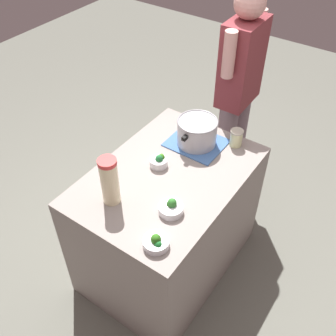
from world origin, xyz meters
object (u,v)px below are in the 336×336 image
broccoli_bowl_front (156,242)px  cooking_pot (197,131)px  broccoli_bowl_center (171,208)px  broccoli_bowl_back (159,161)px  lemonade_pitcher (110,181)px  mason_jar (236,138)px  person_cook (237,95)px

broccoli_bowl_front → cooking_pot: bearing=18.3°
cooking_pot → broccoli_bowl_front: cooking_pot is taller
broccoli_bowl_center → broccoli_bowl_back: 0.37m
lemonade_pitcher → broccoli_bowl_center: bearing=-69.4°
cooking_pot → mason_jar: bearing=-58.5°
cooking_pot → person_cook: (0.56, 0.01, -0.03)m
broccoli_bowl_front → broccoli_bowl_center: 0.23m
mason_jar → person_cook: bearing=26.8°
mason_jar → broccoli_bowl_back: 0.52m
mason_jar → broccoli_bowl_back: mason_jar is taller
cooking_pot → broccoli_bowl_back: 0.32m
broccoli_bowl_back → cooking_pot: bearing=-13.2°
cooking_pot → broccoli_bowl_center: bearing=-161.0°
broccoli_bowl_center → broccoli_bowl_back: bearing=45.8°
broccoli_bowl_front → person_cook: (1.35, 0.27, 0.03)m
lemonade_pitcher → broccoli_bowl_front: 0.41m
broccoli_bowl_back → lemonade_pitcher: bearing=173.3°
broccoli_bowl_back → person_cook: bearing=-4.1°
broccoli_bowl_front → broccoli_bowl_center: (0.22, 0.07, -0.00)m
broccoli_bowl_center → lemonade_pitcher: bearing=110.6°
broccoli_bowl_center → broccoli_bowl_back: size_ratio=1.24×
mason_jar → broccoli_bowl_front: size_ratio=0.85×
broccoli_bowl_back → mason_jar: bearing=-32.9°
cooking_pot → broccoli_bowl_back: (-0.31, 0.07, -0.06)m
lemonade_pitcher → person_cook: bearing=-4.9°
broccoli_bowl_front → broccoli_bowl_back: (0.48, 0.33, 0.00)m
lemonade_pitcher → mason_jar: (0.81, -0.33, -0.09)m
person_cook → mason_jar: bearing=-153.2°
mason_jar → lemonade_pitcher: bearing=158.1°
broccoli_bowl_back → broccoli_bowl_center: bearing=-134.2°
broccoli_bowl_front → person_cook: size_ratio=0.08×
cooking_pot → person_cook: size_ratio=0.19×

